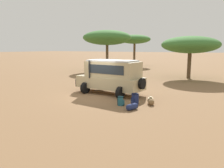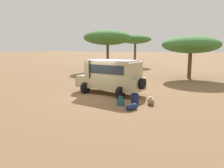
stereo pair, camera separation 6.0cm
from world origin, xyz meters
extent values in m
plane|color=olive|center=(0.00, 0.00, 0.00)|extent=(320.00, 320.00, 0.00)
cube|color=tan|center=(0.34, 1.16, 0.82)|extent=(5.06, 2.35, 0.84)
cube|color=tan|center=(0.58, 1.13, 1.79)|extent=(3.97, 2.13, 1.10)
cube|color=#232D38|center=(-0.93, 1.27, 1.74)|extent=(0.20, 1.56, 0.77)
cube|color=#232D38|center=(0.50, 0.23, 1.84)|extent=(2.93, 0.31, 0.60)
cube|color=#232D38|center=(0.67, 2.03, 1.84)|extent=(2.93, 0.31, 0.60)
cube|color=#B7B7B7|center=(0.54, 1.14, 2.39)|extent=(3.57, 2.02, 0.10)
cube|color=black|center=(-2.22, 1.39, 0.65)|extent=(0.31, 1.62, 0.56)
cylinder|color=black|center=(-0.85, 0.29, 1.79)|extent=(0.10, 0.10, 1.25)
cylinder|color=black|center=(-1.27, 0.33, 0.40)|extent=(0.35, 0.82, 0.80)
cylinder|color=black|center=(-1.09, 2.26, 0.40)|extent=(0.35, 0.82, 0.80)
cylinder|color=black|center=(1.76, 0.05, 0.40)|extent=(0.35, 0.82, 0.80)
cylinder|color=black|center=(1.94, 1.98, 0.40)|extent=(0.35, 0.82, 0.80)
cylinder|color=black|center=(2.91, 0.92, 0.97)|extent=(0.29, 0.75, 0.74)
cube|color=#235B6B|center=(2.54, -1.43, 0.23)|extent=(0.39, 0.41, 0.46)
cube|color=#235B6B|center=(2.71, -1.35, 0.17)|extent=(0.17, 0.25, 0.25)
cube|color=#13323A|center=(2.54, -1.43, 0.49)|extent=(0.40, 0.40, 0.07)
cylinder|color=#13323A|center=(2.36, -1.43, 0.23)|extent=(0.04, 0.04, 0.39)
cylinder|color=#13323A|center=(2.42, -1.56, 0.23)|extent=(0.04, 0.04, 0.39)
cube|color=navy|center=(3.16, -0.76, 0.29)|extent=(0.45, 0.43, 0.59)
cube|color=navy|center=(3.06, -0.90, 0.22)|extent=(0.26, 0.22, 0.32)
cube|color=black|center=(3.16, -0.76, 0.62)|extent=(0.44, 0.43, 0.07)
cylinder|color=black|center=(3.32, -0.68, 0.29)|extent=(0.04, 0.04, 0.50)
cylinder|color=black|center=(3.19, -0.59, 0.29)|extent=(0.04, 0.04, 0.50)
cylinder|color=brown|center=(3.98, -0.34, 0.17)|extent=(0.51, 0.57, 0.34)
sphere|color=brown|center=(3.88, -0.14, 0.17)|extent=(0.33, 0.33, 0.33)
sphere|color=brown|center=(4.08, -0.55, 0.17)|extent=(0.33, 0.33, 0.33)
torus|color=#493721|center=(3.98, -0.34, 0.36)|extent=(0.10, 0.16, 0.16)
cylinder|color=beige|center=(3.93, -0.26, 0.35)|extent=(0.34, 0.34, 0.02)
cylinder|color=beige|center=(3.93, -0.26, 0.40)|extent=(0.17, 0.17, 0.09)
cylinder|color=navy|center=(3.49, -1.94, 0.17)|extent=(0.47, 0.56, 0.34)
sphere|color=navy|center=(3.41, -2.16, 0.17)|extent=(0.33, 0.33, 0.33)
sphere|color=navy|center=(3.57, -1.71, 0.17)|extent=(0.33, 0.33, 0.33)
torus|color=#121834|center=(3.49, -1.94, 0.36)|extent=(0.07, 0.16, 0.16)
cylinder|color=brown|center=(-8.15, 15.06, 1.92)|extent=(0.38, 0.38, 3.84)
ellipsoid|color=#3D7533|center=(-8.15, 15.06, 4.73)|extent=(6.96, 6.73, 2.10)
cylinder|color=brown|center=(-8.13, 24.80, 2.07)|extent=(0.40, 0.40, 4.15)
ellipsoid|color=#3D7533|center=(-8.13, 24.80, 4.84)|extent=(5.81, 5.41, 1.63)
cylinder|color=brown|center=(3.80, 12.30, 1.42)|extent=(0.40, 0.40, 2.84)
ellipsoid|color=#3D7533|center=(3.80, 12.30, 3.62)|extent=(6.06, 6.19, 1.82)
camera|label=1|loc=(8.13, -12.33, 3.28)|focal=35.00mm
camera|label=2|loc=(8.18, -12.30, 3.28)|focal=35.00mm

